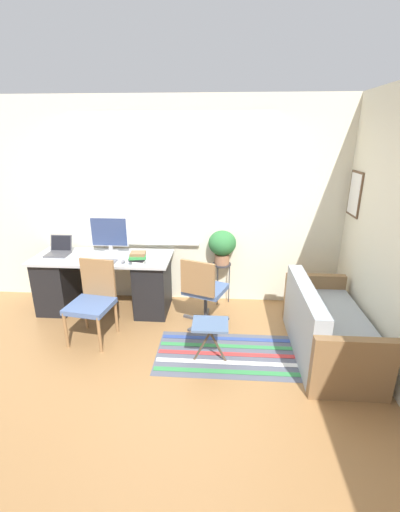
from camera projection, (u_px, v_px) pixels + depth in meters
The scene contains 16 objects.
ground_plane at pixel (167, 324), 4.27m from camera, with size 14.00×14.00×0.00m, color #9E7042.
wall_back_with_window at pixel (172, 204), 4.54m from camera, with size 9.00×0.12×2.70m.
wall_right_with_picture at pixel (373, 222), 3.67m from camera, with size 0.08×9.00×2.70m.
desk at pixel (105, 282), 4.52m from camera, with size 1.76×0.70×0.75m.
laptop at pixel (59, 250), 4.47m from camera, with size 0.29×0.29×0.23m.
monitor at pixel (109, 234), 4.46m from camera, with size 0.49×0.19×0.48m.
keyboard at pixel (101, 261), 4.21m from camera, with size 0.39×0.12×0.02m.
mouse at pixel (123, 262), 4.17m from camera, with size 0.04×0.07×0.04m.
book_stack at pixel (138, 257), 4.14m from camera, with size 0.23×0.20×0.14m.
desk_chair_wooden at pixel (93, 299), 3.86m from camera, with size 0.52×0.53×0.90m.
office_chair_swivel at pixel (203, 289), 4.10m from camera, with size 0.59×0.61×0.89m.
couch_loveseat at pixel (326, 329), 3.64m from camera, with size 0.72×1.48×0.75m.
plant_stand at pixel (222, 268), 4.66m from camera, with size 0.25×0.25×0.58m.
potted_plant at pixel (222, 245), 4.55m from camera, with size 0.37×0.37×0.46m.
floor_rug_striped at pixel (229, 354), 3.68m from camera, with size 1.55×0.80×0.01m.
folding_stool at pixel (210, 327), 3.45m from camera, with size 0.36×0.31×0.45m.
Camera 1 is at (0.67, -3.69, 2.24)m, focal length 24.00 mm.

